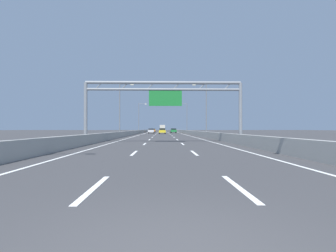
{
  "coord_description": "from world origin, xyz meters",
  "views": [
    {
      "loc": [
        -0.1,
        -2.91,
        1.48
      ],
      "look_at": [
        1.27,
        61.74,
        2.08
      ],
      "focal_mm": 27.53,
      "sensor_mm": 36.0,
      "label": 1
    }
  ],
  "objects": [
    {
      "name": "ground_plane",
      "position": [
        0.0,
        100.0,
        0.0
      ],
      "size": [
        260.0,
        260.0,
        0.0
      ],
      "primitive_type": "plane",
      "color": "#38383A"
    },
    {
      "name": "lane_dash_left_0",
      "position": [
        -1.8,
        3.5,
        0.01
      ],
      "size": [
        0.16,
        3.0,
        0.01
      ],
      "primitive_type": "cube",
      "color": "white",
      "rests_on": "ground_plane"
    },
    {
      "name": "lane_dash_left_1",
      "position": [
        -1.8,
        12.5,
        0.01
      ],
      "size": [
        0.16,
        3.0,
        0.01
      ],
      "primitive_type": "cube",
      "color": "white",
      "rests_on": "ground_plane"
    },
    {
      "name": "lane_dash_left_2",
      "position": [
        -1.8,
        21.5,
        0.01
      ],
      "size": [
        0.16,
        3.0,
        0.01
      ],
      "primitive_type": "cube",
      "color": "white",
      "rests_on": "ground_plane"
    },
    {
      "name": "lane_dash_left_3",
      "position": [
        -1.8,
        30.5,
        0.01
      ],
      "size": [
        0.16,
        3.0,
        0.01
      ],
      "primitive_type": "cube",
      "color": "white",
      "rests_on": "ground_plane"
    },
    {
      "name": "lane_dash_left_4",
      "position": [
        -1.8,
        39.5,
        0.01
      ],
      "size": [
        0.16,
        3.0,
        0.01
      ],
      "primitive_type": "cube",
      "color": "white",
      "rests_on": "ground_plane"
    },
    {
      "name": "lane_dash_left_5",
      "position": [
        -1.8,
        48.5,
        0.01
      ],
      "size": [
        0.16,
        3.0,
        0.01
      ],
      "primitive_type": "cube",
      "color": "white",
      "rests_on": "ground_plane"
    },
    {
      "name": "lane_dash_left_6",
      "position": [
        -1.8,
        57.5,
        0.01
      ],
      "size": [
        0.16,
        3.0,
        0.01
      ],
      "primitive_type": "cube",
      "color": "white",
      "rests_on": "ground_plane"
    },
    {
      "name": "lane_dash_left_7",
      "position": [
        -1.8,
        66.5,
        0.01
      ],
      "size": [
        0.16,
        3.0,
        0.01
      ],
      "primitive_type": "cube",
      "color": "white",
      "rests_on": "ground_plane"
    },
    {
      "name": "lane_dash_left_8",
      "position": [
        -1.8,
        75.5,
        0.01
      ],
      "size": [
        0.16,
        3.0,
        0.01
      ],
      "primitive_type": "cube",
      "color": "white",
      "rests_on": "ground_plane"
    },
    {
      "name": "lane_dash_left_9",
      "position": [
        -1.8,
        84.5,
        0.01
      ],
      "size": [
        0.16,
        3.0,
        0.01
      ],
      "primitive_type": "cube",
      "color": "white",
      "rests_on": "ground_plane"
    },
    {
      "name": "lane_dash_left_10",
      "position": [
        -1.8,
        93.5,
        0.01
      ],
      "size": [
        0.16,
        3.0,
        0.01
      ],
      "primitive_type": "cube",
      "color": "white",
      "rests_on": "ground_plane"
    },
    {
      "name": "lane_dash_left_11",
      "position": [
        -1.8,
        102.5,
        0.01
      ],
      "size": [
        0.16,
        3.0,
        0.01
      ],
      "primitive_type": "cube",
      "color": "white",
      "rests_on": "ground_plane"
    },
    {
      "name": "lane_dash_left_12",
      "position": [
        -1.8,
        111.5,
        0.01
      ],
      "size": [
        0.16,
        3.0,
        0.01
      ],
      "primitive_type": "cube",
      "color": "white",
      "rests_on": "ground_plane"
    },
    {
      "name": "lane_dash_left_13",
      "position": [
        -1.8,
        120.5,
        0.01
      ],
      "size": [
        0.16,
        3.0,
        0.01
      ],
      "primitive_type": "cube",
      "color": "white",
      "rests_on": "ground_plane"
    },
    {
      "name": "lane_dash_left_14",
      "position": [
        -1.8,
        129.5,
        0.01
      ],
      "size": [
        0.16,
        3.0,
        0.01
      ],
      "primitive_type": "cube",
      "color": "white",
      "rests_on": "ground_plane"
    },
    {
      "name": "lane_dash_left_15",
      "position": [
        -1.8,
        138.5,
        0.01
      ],
      "size": [
        0.16,
        3.0,
        0.01
      ],
      "primitive_type": "cube",
      "color": "white",
      "rests_on": "ground_plane"
    },
    {
      "name": "lane_dash_left_16",
      "position": [
        -1.8,
        147.5,
        0.01
      ],
      "size": [
        0.16,
        3.0,
        0.01
      ],
      "primitive_type": "cube",
      "color": "white",
      "rests_on": "ground_plane"
    },
    {
      "name": "lane_dash_left_17",
      "position": [
        -1.8,
        156.5,
        0.01
      ],
      "size": [
        0.16,
        3.0,
        0.01
      ],
      "primitive_type": "cube",
      "color": "white",
      "rests_on": "ground_plane"
    },
    {
      "name": "lane_dash_right_0",
      "position": [
        1.8,
        3.5,
        0.01
      ],
      "size": [
        0.16,
        3.0,
        0.01
      ],
      "primitive_type": "cube",
      "color": "white",
      "rests_on": "ground_plane"
    },
    {
      "name": "lane_dash_right_1",
      "position": [
        1.8,
        12.5,
        0.01
      ],
      "size": [
        0.16,
        3.0,
        0.01
      ],
      "primitive_type": "cube",
      "color": "white",
      "rests_on": "ground_plane"
    },
    {
      "name": "lane_dash_right_2",
      "position": [
        1.8,
        21.5,
        0.01
      ],
      "size": [
        0.16,
        3.0,
        0.01
      ],
      "primitive_type": "cube",
      "color": "white",
      "rests_on": "ground_plane"
    },
    {
      "name": "lane_dash_right_3",
      "position": [
        1.8,
        30.5,
        0.01
      ],
      "size": [
        0.16,
        3.0,
        0.01
      ],
      "primitive_type": "cube",
      "color": "white",
      "rests_on": "ground_plane"
    },
    {
      "name": "lane_dash_right_4",
      "position": [
        1.8,
        39.5,
        0.01
      ],
      "size": [
        0.16,
        3.0,
        0.01
      ],
      "primitive_type": "cube",
      "color": "white",
      "rests_on": "ground_plane"
    },
    {
      "name": "lane_dash_right_5",
      "position": [
        1.8,
        48.5,
        0.01
      ],
      "size": [
        0.16,
        3.0,
        0.01
      ],
      "primitive_type": "cube",
      "color": "white",
      "rests_on": "ground_plane"
    },
    {
      "name": "lane_dash_right_6",
      "position": [
        1.8,
        57.5,
        0.01
      ],
      "size": [
        0.16,
        3.0,
        0.01
      ],
      "primitive_type": "cube",
      "color": "white",
      "rests_on": "ground_plane"
    },
    {
      "name": "lane_dash_right_7",
      "position": [
        1.8,
        66.5,
        0.01
      ],
      "size": [
        0.16,
        3.0,
        0.01
      ],
      "primitive_type": "cube",
      "color": "white",
      "rests_on": "ground_plane"
    },
    {
      "name": "lane_dash_right_8",
      "position": [
        1.8,
        75.5,
        0.01
      ],
      "size": [
        0.16,
        3.0,
        0.01
      ],
      "primitive_type": "cube",
      "color": "white",
      "rests_on": "ground_plane"
    },
    {
      "name": "lane_dash_right_9",
      "position": [
        1.8,
        84.5,
        0.01
      ],
      "size": [
        0.16,
        3.0,
        0.01
      ],
      "primitive_type": "cube",
      "color": "white",
      "rests_on": "ground_plane"
    },
    {
      "name": "lane_dash_right_10",
      "position": [
        1.8,
        93.5,
        0.01
      ],
      "size": [
        0.16,
        3.0,
        0.01
      ],
      "primitive_type": "cube",
      "color": "white",
      "rests_on": "ground_plane"
    },
    {
      "name": "lane_dash_right_11",
      "position": [
        1.8,
        102.5,
        0.01
      ],
      "size": [
        0.16,
        3.0,
        0.01
      ],
      "primitive_type": "cube",
      "color": "white",
      "rests_on": "ground_plane"
    },
    {
      "name": "lane_dash_right_12",
      "position": [
        1.8,
        111.5,
        0.01
      ],
      "size": [
        0.16,
        3.0,
        0.01
      ],
      "primitive_type": "cube",
      "color": "white",
      "rests_on": "ground_plane"
    },
    {
      "name": "lane_dash_right_13",
      "position": [
        1.8,
        120.5,
        0.01
      ],
      "size": [
        0.16,
        3.0,
        0.01
      ],
      "primitive_type": "cube",
      "color": "white",
      "rests_on": "ground_plane"
    },
    {
      "name": "lane_dash_right_14",
      "position": [
        1.8,
        129.5,
        0.01
      ],
      "size": [
        0.16,
        3.0,
        0.01
      ],
      "primitive_type": "cube",
      "color": "white",
      "rests_on": "ground_plane"
    },
    {
      "name": "lane_dash_right_15",
      "position": [
        1.8,
        138.5,
        0.01
      ],
      "size": [
        0.16,
        3.0,
        0.01
      ],
      "primitive_type": "cube",
      "color": "white",
      "rests_on": "ground_plane"
    },
    {
      "name": "lane_dash_right_16",
      "position": [
        1.8,
        147.5,
        0.01
      ],
      "size": [
        0.16,
        3.0,
        0.01
      ],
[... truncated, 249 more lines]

